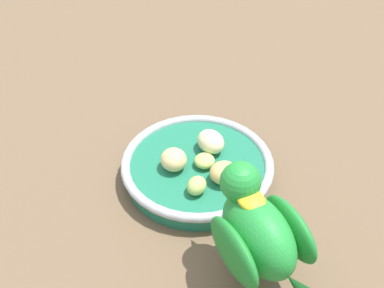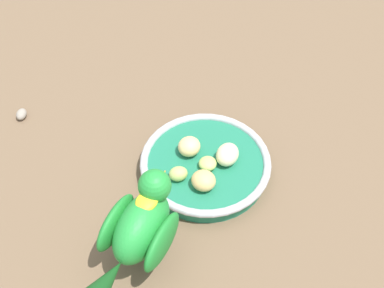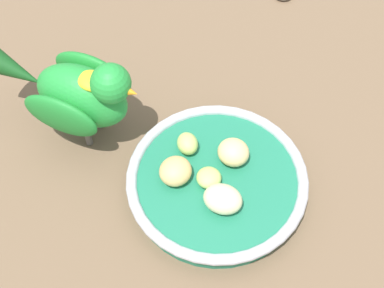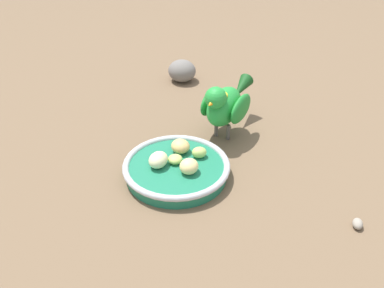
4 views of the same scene
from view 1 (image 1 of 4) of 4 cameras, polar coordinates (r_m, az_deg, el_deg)
The scene contains 8 objects.
ground_plane at distance 0.66m, azimuth 0.21°, elevation -4.03°, with size 4.00×4.00×0.00m, color brown.
feeding_bowl at distance 0.65m, azimuth 0.71°, elevation -2.69°, with size 0.19×0.19×0.03m.
apple_piece_0 at distance 0.60m, azimuth 0.52°, elevation -4.58°, with size 0.03×0.02×0.02m, color #B2CC66.
apple_piece_1 at distance 0.64m, azimuth 1.38°, elevation -1.87°, with size 0.03×0.03×0.01m, color #B2CC66.
apple_piece_2 at distance 0.62m, azimuth 3.75°, elevation -2.91°, with size 0.03×0.03×0.02m, color tan.
apple_piece_3 at distance 0.63m, azimuth -2.02°, elevation -1.72°, with size 0.03×0.03×0.03m, color #E5C67F.
apple_piece_4 at distance 0.66m, azimuth 1.76°, elevation 0.39°, with size 0.04×0.03×0.03m, color beige.
parrot at distance 0.51m, azimuth 7.52°, elevation -9.75°, with size 0.12×0.17×0.13m.
Camera 1 is at (0.39, 0.25, 0.46)m, focal length 48.68 mm.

